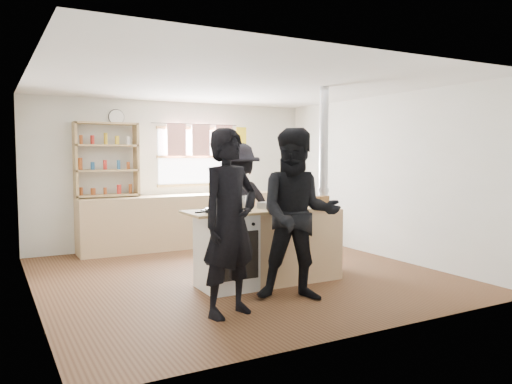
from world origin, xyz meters
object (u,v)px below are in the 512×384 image
cooking_island (270,246)px  stockpot_counter (293,199)px  person_near_left (230,223)px  roast_tray (274,205)px  stockpot_stove (237,202)px  bread_board (322,201)px  person_far (238,206)px  skillet_greens (217,210)px  thermos (234,185)px  flue_heater (323,224)px  person_near_right (298,215)px

cooking_island → stockpot_counter: (0.38, 0.06, 0.56)m
person_near_left → roast_tray: bearing=23.7°
roast_tray → stockpot_stove: size_ratio=1.67×
stockpot_stove → stockpot_counter: size_ratio=0.84×
stockpot_stove → cooking_island: bearing=-27.8°
bread_board → person_far: bearing=131.5°
skillet_greens → roast_tray: 0.80m
thermos → flue_heater: size_ratio=0.11×
roast_tray → flue_heater: flue_heater is taller
person_near_right → person_far: 1.67m
bread_board → person_near_right: person_near_right is taller
skillet_greens → person_far: bearing=52.4°
cooking_island → flue_heater: bearing=12.5°
bread_board → person_far: 1.19m
flue_heater → person_near_left: (-1.94, -1.10, 0.28)m
thermos → roast_tray: (-0.80, -2.78, -0.06)m
stockpot_stove → person_far: person_far is taller
roast_tray → person_near_left: (-1.02, -0.88, -0.05)m
skillet_greens → stockpot_counter: stockpot_counter is taller
roast_tray → flue_heater: 1.00m
stockpot_counter → skillet_greens: bearing=-172.5°
stockpot_counter → bread_board: bearing=-9.1°
roast_tray → person_far: (-0.05, 0.90, -0.10)m
thermos → stockpot_counter: size_ratio=0.98×
roast_tray → person_far: person_far is taller
person_near_right → person_far: bearing=116.2°
skillet_greens → person_near_right: bearing=-46.7°
bread_board → person_far: (-0.78, 0.89, -0.11)m
skillet_greens → bread_board: bread_board is taller
skillet_greens → person_near_left: size_ratio=0.19×
cooking_island → roast_tray: (0.05, -0.01, 0.51)m
stockpot_stove → bread_board: bearing=-9.3°
cooking_island → roast_tray: 0.51m
cooking_island → bread_board: (0.79, -0.00, 0.51)m
stockpot_stove → flue_heater: bearing=1.3°
cooking_island → skillet_greens: size_ratio=5.62×
person_near_left → thermos: bearing=46.5°
cooking_island → person_near_left: 1.39m
thermos → stockpot_stove: (-1.21, -2.58, -0.02)m
roast_tray → stockpot_stove: 0.45m
cooking_island → bread_board: bearing=-0.0°
stockpot_counter → bread_board: stockpot_counter is taller
bread_board → person_near_left: 1.97m
roast_tray → stockpot_counter: bearing=12.9°
skillet_greens → bread_board: bearing=3.2°
flue_heater → person_near_right: flue_heater is taller
cooking_island → thermos: bearing=72.8°
stockpot_counter → flue_heater: flue_heater is taller
thermos → skillet_greens: (-1.60, -2.85, -0.08)m
person_near_right → bread_board: bearing=70.9°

